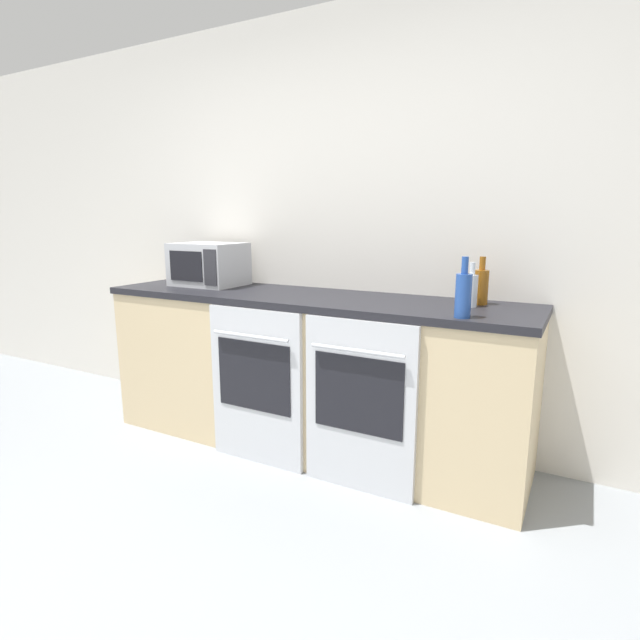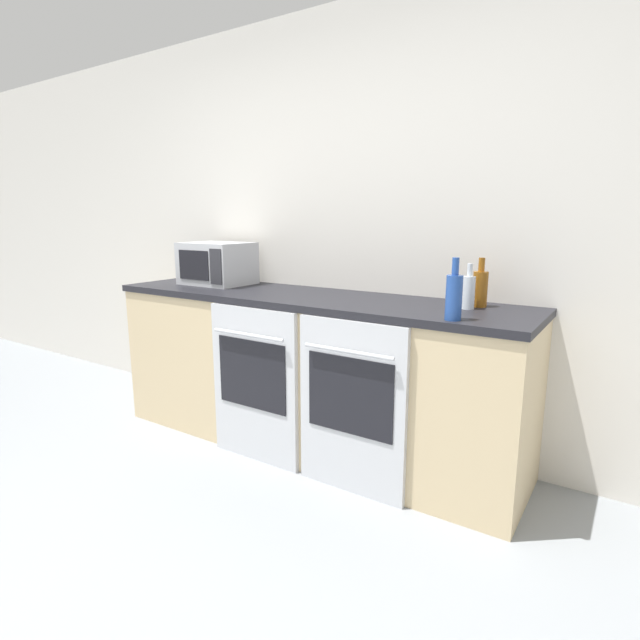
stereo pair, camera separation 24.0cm
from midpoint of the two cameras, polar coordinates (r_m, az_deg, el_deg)
name	(u,v)px [view 1 (the left image)]	position (r m, az deg, el deg)	size (l,w,h in m)	color
wall_back	(334,231)	(3.18, -0.56, 10.12)	(10.00, 0.06, 2.60)	silver
counter_back	(308,372)	(3.03, -3.70, -5.96)	(2.58, 0.65, 0.94)	#D1B789
oven_left	(256,386)	(2.85, -9.80, -7.50)	(0.60, 0.06, 0.90)	silver
oven_right	(359,406)	(2.53, 1.73, -9.85)	(0.60, 0.06, 0.90)	silver
microwave	(209,264)	(3.44, -14.56, 6.19)	(0.44, 0.35, 0.28)	#B7BABF
bottle_blue	(463,294)	(2.29, 13.20, 2.89)	(0.07, 0.07, 0.28)	#234793
bottle_amber	(481,286)	(2.68, 15.51, 3.77)	(0.07, 0.07, 0.25)	#8C5114
bottle_clear	(471,289)	(2.59, 14.40, 3.38)	(0.06, 0.06, 0.23)	silver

